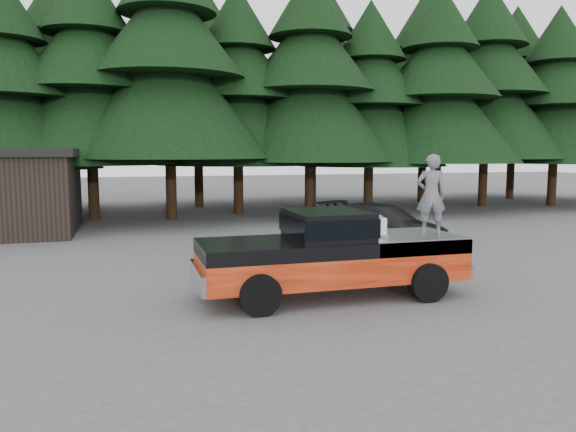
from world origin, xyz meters
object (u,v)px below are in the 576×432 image
object	(u,v)px
pickup_truck	(331,267)
man_on_bed	(431,195)
parked_car	(382,225)
air_compressor	(370,227)

from	to	relation	value
pickup_truck	man_on_bed	size ratio (longest dim) A/B	3.30
pickup_truck	parked_car	distance (m)	7.11
air_compressor	parked_car	bearing A→B (deg)	70.27
pickup_truck	man_on_bed	distance (m)	2.77
air_compressor	man_on_bed	bearing A→B (deg)	1.15
air_compressor	man_on_bed	size ratio (longest dim) A/B	0.33
air_compressor	man_on_bed	distance (m)	1.56
air_compressor	parked_car	size ratio (longest dim) A/B	0.12
man_on_bed	parked_car	distance (m)	6.60
pickup_truck	air_compressor	xyz separation A→B (m)	(0.87, -0.15, 0.87)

